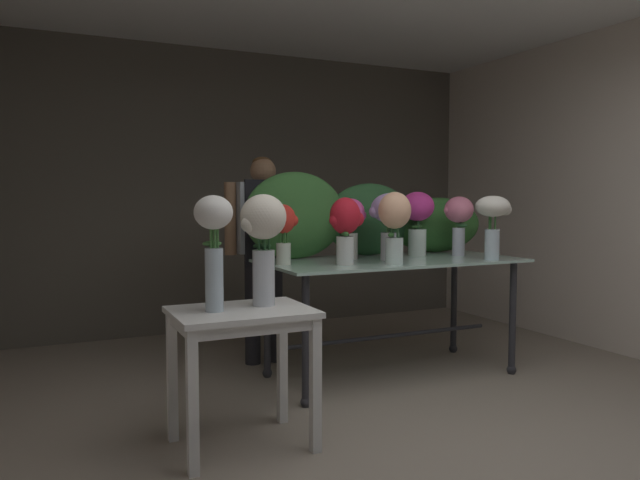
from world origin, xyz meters
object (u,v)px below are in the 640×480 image
Objects in this scene: vase_scarlet_stock at (284,228)px; vase_crimson_anemones at (346,225)px; florist at (264,236)px; vase_peach_peonies at (395,220)px; vase_lilac_carnations at (390,217)px; vase_ivory_roses at (493,217)px; vase_cream_lisianthus_tall at (263,235)px; display_table_glass at (391,278)px; vase_white_roses_tall at (214,239)px; side_table_white at (242,329)px; vase_magenta_tulips at (417,216)px; vase_rosy_ranunculus at (459,217)px; vase_fuchsia_dahlias at (351,221)px.

vase_crimson_anemones reaches higher than vase_scarlet_stock.
florist is 1.16m from vase_peach_peonies.
vase_ivory_roses is at bearing -24.36° from vase_lilac_carnations.
vase_cream_lisianthus_tall is (-1.18, -0.65, -0.06)m from vase_lilac_carnations.
vase_white_roses_tall is at bearing -153.71° from display_table_glass.
side_table_white is 1.81× the size of vase_scarlet_stock.
vase_white_roses_tall is at bearing -154.10° from vase_magenta_tulips.
vase_crimson_anemones is at bearing 160.27° from vase_peach_peonies.
vase_cream_lisianthus_tall reaches higher than vase_white_roses_tall.
display_table_glass is 0.54m from vase_peach_peonies.
florist is at bearing 131.11° from vase_lilac_carnations.
vase_lilac_carnations is at bearing 155.64° from vase_ivory_roses.
vase_peach_peonies is 0.80m from vase_rosy_ranunculus.
vase_lilac_carnations reaches higher than vase_crimson_anemones.
florist reaches higher than vase_rosy_ranunculus.
side_table_white is 1.22× the size of vase_cream_lisianthus_tall.
vase_scarlet_stock is 0.79m from vase_lilac_carnations.
vase_crimson_anemones is 1.19m from vase_white_roses_tall.
vase_magenta_tulips is 0.63m from vase_peach_peonies.
display_table_glass is at bearing 44.09° from vase_lilac_carnations.
display_table_glass is 3.14× the size of vase_cream_lisianthus_tall.
vase_crimson_anemones is 1.02× the size of vase_fuchsia_dahlias.
vase_ivory_roses is (0.88, -0.49, 0.03)m from vase_fuchsia_dahlias.
vase_lilac_carnations reaches higher than vase_cream_lisianthus_tall.
vase_crimson_anemones is at bearing 171.15° from vase_ivory_roses.
vase_rosy_ranunculus is (0.75, 0.29, 0.00)m from vase_peach_peonies.
florist is 3.39× the size of vase_lilac_carnations.
vase_scarlet_stock is at bearing -173.35° from vase_magenta_tulips.
florist is 1.51m from vase_cream_lisianthus_tall.
side_table_white is at bearing -114.05° from florist.
vase_white_roses_tall is at bearing -154.41° from vase_lilac_carnations.
vase_scarlet_stock is 1.15m from vase_magenta_tulips.
display_table_glass is at bearing -0.23° from vase_scarlet_stock.
vase_ivory_roses reaches higher than vase_crimson_anemones.
vase_white_roses_tall is (-0.14, 0.00, 0.47)m from side_table_white.
vase_scarlet_stock reaches higher than display_table_glass.
florist is 1.72m from vase_ivory_roses.
florist reaches higher than vase_magenta_tulips.
vase_fuchsia_dahlias is at bearing 40.56° from vase_cream_lisianthus_tall.
vase_lilac_carnations reaches higher than vase_scarlet_stock.
vase_lilac_carnations is 1.07× the size of vase_crimson_anemones.
vase_crimson_anemones is 0.92× the size of vase_peach_peonies.
display_table_glass is 3.82× the size of vase_magenta_tulips.
vase_ivory_roses is at bearing -84.61° from vase_rosy_ranunculus.
vase_lilac_carnations reaches higher than vase_ivory_roses.
vase_peach_peonies is (-0.11, -0.24, -0.01)m from vase_lilac_carnations.
vase_magenta_tulips reaches higher than display_table_glass.
side_table_white is at bearing -141.54° from vase_fuchsia_dahlias.
vase_scarlet_stock is at bearing 54.52° from side_table_white.
vase_ivory_roses is 0.77× the size of vase_cream_lisianthus_tall.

